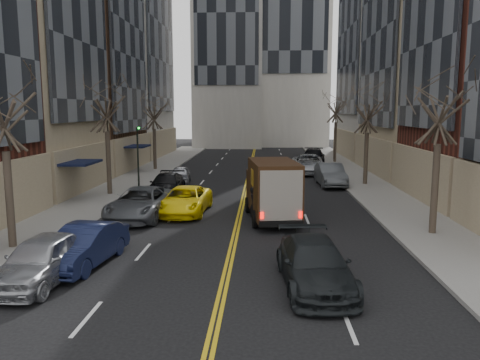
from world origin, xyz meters
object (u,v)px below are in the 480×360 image
Objects in this scene: taxi at (185,200)px; observer_sedan at (314,264)px; ups_truck at (272,190)px; pedestrian at (254,205)px.

observer_sedan is at bearing -57.93° from taxi.
ups_truck is at bearing 92.93° from observer_sedan.
ups_truck is 4.96m from taxi.
observer_sedan is 11.92m from taxi.
pedestrian is (3.78, -2.01, 0.20)m from taxi.
pedestrian is at bearing -152.39° from ups_truck.
pedestrian is (-0.91, -0.65, -0.64)m from ups_truck.
ups_truck is 3.22× the size of pedestrian.
pedestrian is at bearing -25.49° from taxi.
observer_sedan is (1.18, -9.00, -0.82)m from ups_truck.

